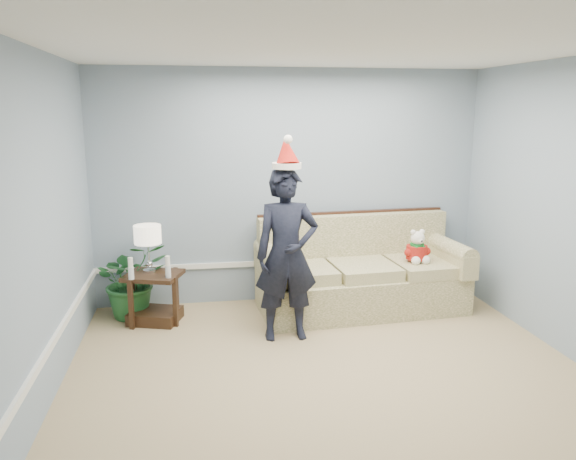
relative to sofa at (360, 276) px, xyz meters
The scene contains 10 objects.
room_shell 2.37m from the sofa, 109.77° to the right, with size 4.54×5.04×2.74m.
wainscot_trim 2.09m from the sofa, 155.91° to the right, with size 4.49×4.99×0.06m.
sofa is the anchor object (origin of this frame).
side_table 2.30m from the sofa, behind, with size 0.68×0.62×0.54m.
table_lamp 2.39m from the sofa, behind, with size 0.29×0.29×0.51m.
candle_pair 2.34m from the sofa, behind, with size 0.43×0.06×0.23m.
houseplant 2.54m from the sofa, behind, with size 0.76×0.66×0.84m, color #1F5929.
man 1.28m from the sofa, 143.68° to the right, with size 0.62×0.41×1.70m, color black.
santa_hat 1.87m from the sofa, 144.29° to the right, with size 0.32×0.35×0.33m.
teddy_bear 0.71m from the sofa, 15.58° to the right, with size 0.26×0.28×0.38m.
Camera 1 is at (-1.09, -3.89, 2.24)m, focal length 35.00 mm.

